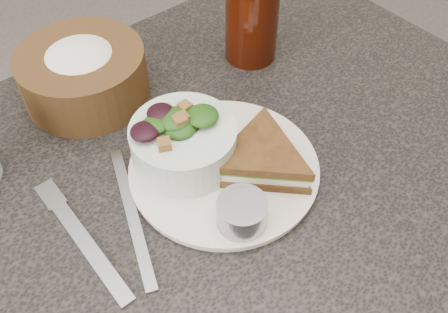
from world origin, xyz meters
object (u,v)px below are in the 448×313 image
at_px(sandwich, 261,158).
at_px(cola_glass, 252,18).
at_px(dining_table, 211,291).
at_px(salad_bowl, 183,138).
at_px(dressing_ramekin, 242,213).
at_px(bread_basket, 82,68).
at_px(dinner_plate, 224,168).

xyz_separation_m(sandwich, cola_glass, (0.16, 0.20, 0.04)).
relative_size(dining_table, salad_bowl, 7.14).
bearing_deg(dressing_ramekin, cola_glass, 46.79).
bearing_deg(bread_basket, dining_table, -77.70).
bearing_deg(dinner_plate, dressing_ramekin, -115.86).
distance_m(dinner_plate, dressing_ramekin, 0.10).
xyz_separation_m(dining_table, salad_bowl, (-0.02, 0.02, 0.43)).
bearing_deg(salad_bowl, dressing_ramekin, -93.40).
bearing_deg(dressing_ramekin, dinner_plate, 64.14).
relative_size(sandwich, dressing_ramekin, 2.50).
xyz_separation_m(salad_bowl, cola_glass, (0.23, 0.13, 0.02)).
distance_m(dining_table, sandwich, 0.41).
distance_m(salad_bowl, cola_glass, 0.26).
bearing_deg(cola_glass, dressing_ramekin, -133.21).
bearing_deg(dining_table, dinner_plate, -56.94).
xyz_separation_m(dinner_plate, cola_glass, (0.20, 0.17, 0.07)).
bearing_deg(cola_glass, dinner_plate, -139.27).
relative_size(dining_table, dinner_plate, 3.96).
xyz_separation_m(salad_bowl, bread_basket, (-0.03, 0.21, 0.00)).
relative_size(dinner_plate, dressing_ramekin, 4.06).
bearing_deg(dining_table, bread_basket, 102.30).
xyz_separation_m(dressing_ramekin, cola_glass, (0.24, 0.25, 0.04)).
relative_size(dinner_plate, bread_basket, 1.33).
xyz_separation_m(dinner_plate, dressing_ramekin, (-0.04, -0.08, 0.02)).
xyz_separation_m(sandwich, dressing_ramekin, (-0.07, -0.05, -0.00)).
distance_m(dinner_plate, salad_bowl, 0.07).
distance_m(dressing_ramekin, bread_basket, 0.34).
relative_size(dining_table, sandwich, 6.45).
distance_m(dining_table, cola_glass, 0.52).
distance_m(dinner_plate, cola_glass, 0.27).
distance_m(dining_table, dinner_plate, 0.38).
relative_size(salad_bowl, cola_glass, 0.97).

